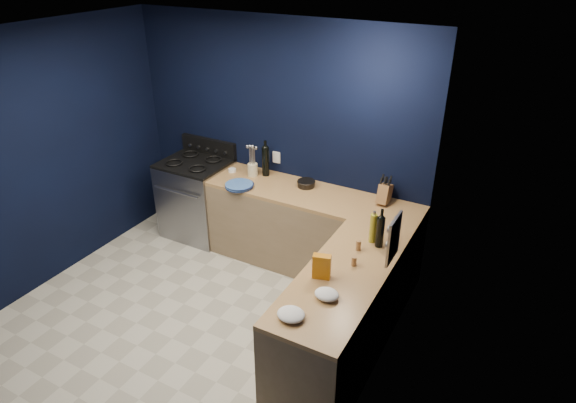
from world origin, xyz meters
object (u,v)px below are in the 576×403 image
Objects in this scene: plate_stack at (239,185)px; utensil_crock at (253,170)px; crouton_bag at (322,267)px; gas_range at (198,199)px; knife_block at (385,194)px.

plate_stack is 0.33m from utensil_crock.
plate_stack is 1.45× the size of crouton_bag.
crouton_bag is (2.23, -1.25, 0.54)m from gas_range.
utensil_crock is 0.72× the size of knife_block.
knife_block reaches higher than gas_range.
utensil_crock is at bearing 94.96° from plate_stack.
knife_block is 0.96× the size of crouton_bag.
crouton_bag reaches higher than utensil_crock.
crouton_bag is at bearing -90.47° from knife_block.
utensil_crock is (-0.03, 0.32, 0.05)m from plate_stack.
crouton_bag is at bearing -29.22° from gas_range.
plate_stack is at bearing -15.42° from gas_range.
utensil_crock reaches higher than gas_range.
utensil_crock is at bearing -176.53° from knife_block.
crouton_bag is (1.48, -1.35, 0.03)m from utensil_crock.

